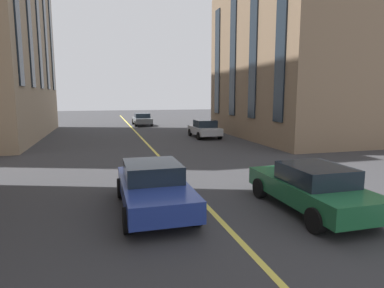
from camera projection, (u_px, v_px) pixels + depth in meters
name	position (u px, v px, depth m)	size (l,w,h in m)	color
lane_centre_line	(163.00, 160.00, 16.95)	(80.00, 0.16, 0.01)	#D8C64C
car_green_mid	(312.00, 187.00, 9.40)	(4.40, 1.95, 1.37)	#1E6038
car_blue_parked_a	(153.00, 186.00, 9.50)	(4.40, 1.95, 1.37)	navy
car_silver_near	(205.00, 129.00, 26.00)	(3.90, 1.89, 1.40)	#B7BABF
car_grey_parked_b	(142.00, 119.00, 36.52)	(4.40, 1.95, 1.37)	slate
building_right_near	(299.00, 60.00, 25.99)	(14.78, 9.92, 12.20)	#846B51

